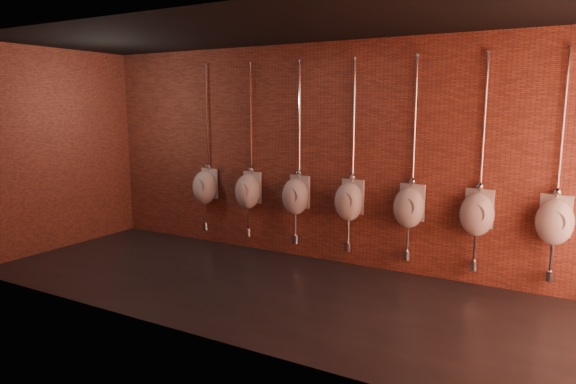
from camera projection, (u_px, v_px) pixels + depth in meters
name	position (u px, v px, depth m)	size (l,w,h in m)	color
ground	(287.00, 292.00, 6.40)	(8.50, 8.50, 0.00)	black
room_shell	(287.00, 130.00, 6.06)	(8.54, 3.04, 3.22)	black
urinal_0	(205.00, 187.00, 8.54)	(0.47, 0.43, 2.72)	white
urinal_1	(248.00, 191.00, 8.12)	(0.47, 0.43, 2.72)	white
urinal_2	(296.00, 195.00, 7.69)	(0.47, 0.43, 2.72)	white
urinal_3	(349.00, 201.00, 7.27)	(0.47, 0.43, 2.72)	white
urinal_4	(409.00, 207.00, 6.84)	(0.47, 0.43, 2.72)	white
urinal_5	(477.00, 213.00, 6.42)	(0.47, 0.43, 2.72)	white
urinal_6	(555.00, 221.00, 5.99)	(0.47, 0.43, 2.72)	white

